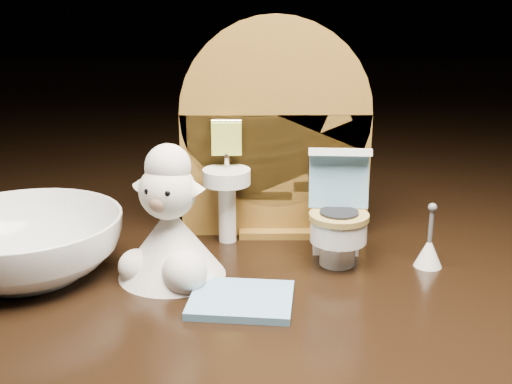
{
  "coord_description": "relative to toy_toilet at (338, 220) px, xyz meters",
  "views": [
    {
      "loc": [
        -0.02,
        -0.37,
        0.17
      ],
      "look_at": [
        -0.01,
        0.01,
        0.05
      ],
      "focal_mm": 45.0,
      "sensor_mm": 36.0,
      "label": 1
    }
  ],
  "objects": [
    {
      "name": "backdrop_panel",
      "position": [
        -0.04,
        0.05,
        0.04
      ],
      "size": [
        0.13,
        0.05,
        0.15
      ],
      "color": "brown",
      "rests_on": "ground"
    },
    {
      "name": "toy_toilet",
      "position": [
        0.0,
        0.0,
        0.0
      ],
      "size": [
        0.04,
        0.05,
        0.07
      ],
      "rotation": [
        0.0,
        0.0,
        -0.06
      ],
      "color": "white",
      "rests_on": "ground"
    },
    {
      "name": "bath_mat",
      "position": [
        -0.06,
        -0.06,
        -0.02
      ],
      "size": [
        0.06,
        0.05,
        0.0
      ],
      "primitive_type": "cube",
      "rotation": [
        0.0,
        0.0,
        -0.11
      ],
      "color": "#6397B5",
      "rests_on": "ground"
    },
    {
      "name": "toilet_brush",
      "position": [
        0.06,
        -0.01,
        -0.02
      ],
      "size": [
        0.02,
        0.02,
        0.04
      ],
      "color": "white",
      "rests_on": "ground"
    },
    {
      "name": "plush_lamb",
      "position": [
        -0.1,
        -0.02,
        0.0
      ],
      "size": [
        0.06,
        0.07,
        0.08
      ],
      "rotation": [
        0.0,
        0.0,
        -0.28
      ],
      "color": "silver",
      "rests_on": "ground"
    },
    {
      "name": "ceramic_bowl",
      "position": [
        -0.19,
        -0.02,
        -0.01
      ],
      "size": [
        0.14,
        0.14,
        0.04
      ],
      "primitive_type": "imported",
      "rotation": [
        0.0,
        0.0,
        -0.26
      ],
      "color": "white",
      "rests_on": "ground"
    }
  ]
}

